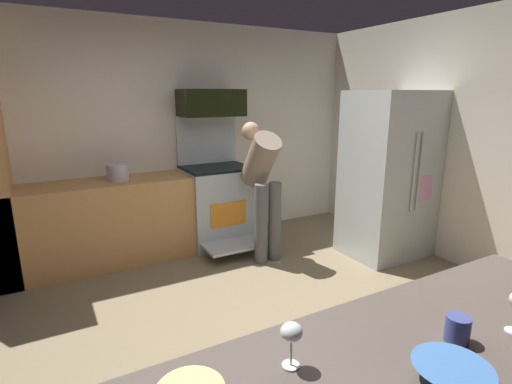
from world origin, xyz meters
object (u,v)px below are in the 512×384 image
person_cook (262,180)px  refrigerator (389,175)px  oven_range (217,202)px  wine_glass_near (291,334)px  mug_coffee (457,329)px  mixing_bowl_large (451,375)px  microwave (211,103)px  stock_pot (118,172)px

person_cook → refrigerator: bearing=-23.6°
oven_range → refrigerator: bearing=-38.3°
wine_glass_near → mug_coffee: bearing=-16.4°
oven_range → mixing_bowl_large: 3.70m
microwave → mug_coffee: microwave is taller
wine_glass_near → oven_range: bearing=70.9°
oven_range → person_cook: (0.26, -0.66, 0.37)m
mug_coffee → stock_pot: bearing=99.5°
oven_range → microwave: (0.00, 0.09, 1.17)m
mug_coffee → wine_glass_near: bearing=163.6°
refrigerator → stock_pot: 2.94m
microwave → refrigerator: (1.55, -1.32, -0.77)m
microwave → mug_coffee: size_ratio=7.40×
wine_glass_near → mixing_bowl_large: bearing=-38.1°
refrigerator → stock_pot: size_ratio=8.13×
oven_range → microwave: bearing=90.0°
wine_glass_near → mug_coffee: size_ratio=1.62×
microwave → stock_pot: (-1.12, -0.08, -0.70)m
refrigerator → mug_coffee: 3.06m
oven_range → stock_pot: size_ratio=6.83×
microwave → person_cook: (0.26, -0.75, -0.80)m
person_cook → mixing_bowl_large: person_cook is taller
oven_range → wine_glass_near: oven_range is taller
mug_coffee → microwave: bearing=81.5°
oven_range → person_cook: size_ratio=1.03×
person_cook → mug_coffee: (-0.79, -2.81, 0.07)m
oven_range → person_cook: 0.80m
wine_glass_near → person_cook: bearing=62.1°
wine_glass_near → mug_coffee: wine_glass_near is taller
person_cook → stock_pot: 1.53m
mixing_bowl_large → mug_coffee: bearing=31.0°
mixing_bowl_large → mug_coffee: size_ratio=2.45×
mug_coffee → refrigerator: bearing=47.2°
mixing_bowl_large → microwave: bearing=78.6°
stock_pot → wine_glass_near: bearing=-90.4°
mug_coffee → mixing_bowl_large: bearing=-149.0°
refrigerator → stock_pot: bearing=155.1°
microwave → mixing_bowl_large: 3.84m
stock_pot → mixing_bowl_large: bearing=-84.1°
wine_glass_near → stock_pot: 3.31m
refrigerator → mixing_bowl_large: (-2.30, -2.38, 0.02)m
mug_coffee → person_cook: bearing=74.4°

